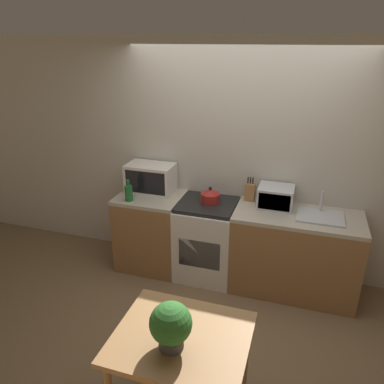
{
  "coord_description": "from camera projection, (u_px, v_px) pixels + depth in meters",
  "views": [
    {
      "loc": [
        0.68,
        -2.98,
        2.56
      ],
      "look_at": [
        -0.43,
        0.5,
        1.05
      ],
      "focal_mm": 35.0,
      "sensor_mm": 36.0,
      "label": 1
    }
  ],
  "objects": [
    {
      "name": "bottle",
      "position": [
        129.0,
        193.0,
        4.08
      ],
      "size": [
        0.08,
        0.08,
        0.24
      ],
      "color": "#1E662D",
      "rests_on": "counter_left_run"
    },
    {
      "name": "potted_plant",
      "position": [
        171.0,
        325.0,
        2.29
      ],
      "size": [
        0.27,
        0.27,
        0.32
      ],
      "color": "#424247",
      "rests_on": "dining_table"
    },
    {
      "name": "counter_left_run",
      "position": [
        152.0,
        230.0,
        4.42
      ],
      "size": [
        0.73,
        0.62,
        0.9
      ],
      "color": "olive",
      "rests_on": "ground_plane"
    },
    {
      "name": "stove_range",
      "position": [
        207.0,
        239.0,
        4.23
      ],
      "size": [
        0.63,
        0.62,
        0.9
      ],
      "color": "silver",
      "rests_on": "ground_plane"
    },
    {
      "name": "knife_block",
      "position": [
        250.0,
        192.0,
        4.09
      ],
      "size": [
        0.11,
        0.08,
        0.27
      ],
      "color": "#9E7042",
      "rests_on": "counter_right_run"
    },
    {
      "name": "microwave",
      "position": [
        151.0,
        178.0,
        4.31
      ],
      "size": [
        0.54,
        0.33,
        0.33
      ],
      "color": "silver",
      "rests_on": "counter_left_run"
    },
    {
      "name": "toaster_oven",
      "position": [
        276.0,
        197.0,
        3.93
      ],
      "size": [
        0.37,
        0.31,
        0.22
      ],
      "color": "silver",
      "rests_on": "counter_right_run"
    },
    {
      "name": "kettle",
      "position": [
        210.0,
        196.0,
        4.05
      ],
      "size": [
        0.21,
        0.21,
        0.18
      ],
      "color": "maroon",
      "rests_on": "stove_range"
    },
    {
      "name": "counter_right_run",
      "position": [
        294.0,
        253.0,
        3.96
      ],
      "size": [
        1.29,
        0.62,
        0.9
      ],
      "color": "olive",
      "rests_on": "ground_plane"
    },
    {
      "name": "dining_table",
      "position": [
        182.0,
        348.0,
        2.48
      ],
      "size": [
        0.88,
        0.75,
        0.76
      ],
      "color": "#9E7042",
      "rests_on": "ground_plane"
    },
    {
      "name": "wall_back",
      "position": [
        241.0,
        161.0,
        4.13
      ],
      "size": [
        10.0,
        0.06,
        2.6
      ],
      "color": "beige",
      "rests_on": "ground_plane"
    },
    {
      "name": "sink_basin",
      "position": [
        320.0,
        216.0,
        3.73
      ],
      "size": [
        0.45,
        0.36,
        0.24
      ],
      "color": "silver",
      "rests_on": "counter_right_run"
    },
    {
      "name": "ground_plane",
      "position": [
        217.0,
        310.0,
        3.8
      ],
      "size": [
        16.0,
        16.0,
        0.0
      ],
      "primitive_type": "plane",
      "color": "brown"
    }
  ]
}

